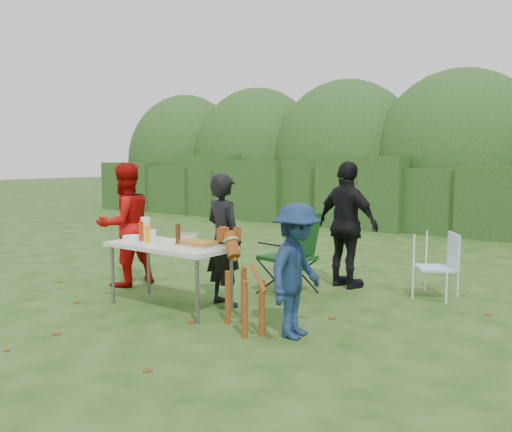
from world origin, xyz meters
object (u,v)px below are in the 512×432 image
Objects in this scene: person_cook at (224,240)px; child at (297,271)px; beer_bottle at (178,235)px; ketchup_bottle at (141,231)px; paper_towel_roll at (145,228)px; lawn_chair at (436,265)px; person_black_puffy at (347,225)px; folding_table at (170,249)px; camping_chair at (288,252)px; dog at (244,283)px; person_red_jacket at (125,225)px; mustard_bottle at (147,235)px.

person_cook reaches higher than child.
beer_bottle is (-0.28, -0.47, 0.09)m from person_cook.
paper_towel_roll is at bearing 121.97° from ketchup_bottle.
beer_bottle reaches higher than lawn_chair.
person_black_puffy is at bearing 52.63° from ketchup_bottle.
person_black_puffy is at bearing 60.97° from folding_table.
camping_chair is at bearing 67.08° from beer_bottle.
ketchup_bottle is (-1.65, 0.12, 0.37)m from dog.
person_red_jacket is at bearing 158.06° from paper_towel_roll.
child is at bearing -0.58° from folding_table.
person_black_puffy reaches higher than mustard_bottle.
person_black_puffy is at bearing -99.13° from person_cook.
child is at bearing 0.16° from ketchup_bottle.
child is at bearing 135.54° from camping_chair.
ketchup_bottle is (-0.89, -0.47, 0.08)m from person_cook.
mustard_bottle is (-2.56, -2.38, 0.43)m from lawn_chair.
beer_bottle is at bearing 0.13° from ketchup_bottle.
child is (3.02, -0.44, -0.18)m from person_red_jacket.
person_cook is at bearing -6.05° from dog.
child is (1.29, -0.46, -0.12)m from person_cook.
paper_towel_roll is at bearing 22.90° from dog.
dog is at bearing -6.55° from beer_bottle.
person_red_jacket is 0.95m from ketchup_bottle.
child is 1.29× the size of dog.
person_black_puffy is 0.94m from camping_chair.
paper_towel_roll is at bearing 141.43° from mustard_bottle.
mustard_bottle is 0.91× the size of ketchup_bottle.
folding_table is 0.90× the size of person_red_jacket.
beer_bottle is at bearing 76.28° from camping_chair.
person_black_puffy is 1.30× the size of child.
person_cook is 1.54× the size of dog.
folding_table is 0.49m from ketchup_bottle.
person_black_puffy is 7.65× the size of ketchup_bottle.
beer_bottle is (-1.01, -2.13, 0.02)m from person_black_puffy.
person_red_jacket is 6.91× the size of beer_bottle.
person_red_jacket reaches higher than ketchup_bottle.
mustard_bottle is 0.77× the size of paper_towel_roll.
person_black_puffy is 6.47× the size of paper_towel_roll.
paper_towel_roll is at bearing 76.00° from person_red_jacket.
person_cook reaches higher than camping_chair.
mustard_bottle is (-0.98, -1.46, 0.31)m from camping_chair.
person_cook is (0.43, 0.44, 0.09)m from folding_table.
person_black_puffy is 2.28m from dog.
person_cook is at bearing 59.03° from beer_bottle.
paper_towel_roll reaches higher than dog.
person_red_jacket is at bearing 152.62° from mustard_bottle.
person_red_jacket is 1.28× the size of child.
person_cook is 0.97m from camping_chair.
child is 1.59× the size of lawn_chair.
lawn_chair is at bearing -121.13° from person_cook.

